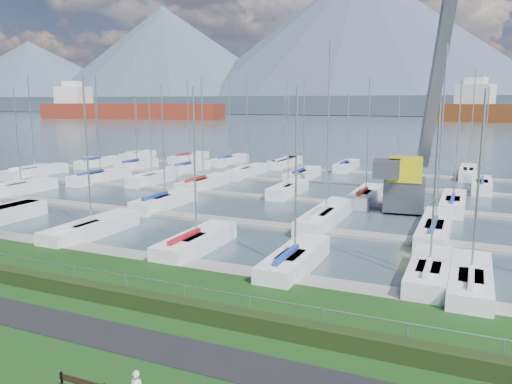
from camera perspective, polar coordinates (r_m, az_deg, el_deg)
The scene contains 10 objects.
path at distance 20.74m, azimuth -17.50°, elevation -15.13°, with size 160.00×2.00×0.04m, color black.
water at distance 277.34m, azimuth 21.24°, elevation 7.78°, with size 800.00×540.00×0.20m, color #3A4D55.
hedge at distance 22.43m, azimuth -13.11°, elevation -11.97°, with size 80.00×0.70×0.70m, color black.
fence at distance 22.43m, azimuth -12.58°, elevation -9.62°, with size 0.04×0.04×80.00m, color #9B9EA3.
foothill at distance 347.14m, azimuth 21.86°, elevation 9.18°, with size 900.00×80.00×12.00m, color #3A4755.
mountains at distance 423.25m, azimuth 23.66°, elevation 14.67°, with size 1190.00×360.00×115.00m.
docks at distance 45.62m, azimuth 7.08°, elevation -1.08°, with size 90.00×41.60×0.25m.
crane at distance 43.51m, azimuth 17.67°, elevation 5.34°, with size 6.07×13.23×22.35m.
cargo_ship_west at distance 267.89m, azimuth -14.87°, elevation 8.92°, with size 96.46×32.73×21.50m.
sailboat_fleet at distance 47.32m, azimuth 7.69°, elevation 6.23°, with size 75.28×50.00×13.69m.
Camera 1 is at (12.66, -16.89, 8.77)m, focal length 35.00 mm.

